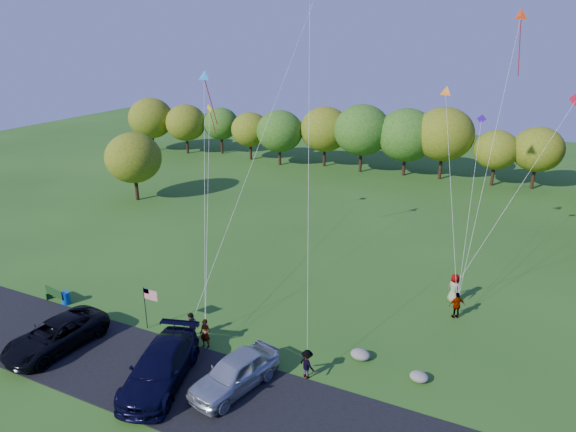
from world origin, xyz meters
name	(u,v)px	position (x,y,z in m)	size (l,w,h in m)	color
ground	(226,343)	(0.00, 0.00, 0.00)	(140.00, 140.00, 0.00)	#275317
asphalt_lane	(182,384)	(0.00, -4.00, 0.03)	(44.00, 6.00, 0.06)	black
treeline	(420,143)	(2.64, 36.15, 4.76)	(76.87, 27.38, 8.34)	#331E12
minivan_dark	(55,335)	(-8.01, -4.47, 0.85)	(2.62, 5.68, 1.58)	black
minivan_navy	(160,367)	(-0.97, -4.37, 0.95)	(2.50, 6.15, 1.78)	black
minivan_silver	(235,373)	(2.51, -3.09, 0.91)	(2.02, 5.01, 1.71)	#B3B9BE
flyer_a	(205,334)	(-0.76, -0.80, 0.84)	(0.61, 0.40, 1.69)	#4C4C59
flyer_b	(192,326)	(-1.93, -0.45, 0.79)	(0.77, 0.60, 1.59)	#4C4C59
flyer_c	(307,364)	(5.31, -0.80, 0.78)	(1.01, 0.58, 1.56)	#4C4C59
flyer_d	(457,305)	(11.16, 8.34, 0.84)	(0.98, 0.41, 1.68)	#4C4C59
flyer_e	(454,288)	(10.69, 10.26, 0.96)	(0.94, 0.61, 1.93)	#4C4C59
park_bench	(55,295)	(-12.29, -0.80, 0.52)	(1.76, 0.56, 0.97)	#163B15
trash_barrel	(66,298)	(-11.50, -0.70, 0.41)	(0.55, 0.55, 0.82)	#0B46AC
flag_assembly	(148,299)	(-4.66, -0.70, 2.01)	(0.98, 0.64, 2.66)	black
boulder_near	(360,354)	(7.25, 1.83, 0.27)	(1.06, 0.83, 0.53)	slate
boulder_far	(419,377)	(10.45, 1.35, 0.24)	(0.94, 0.78, 0.49)	gray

